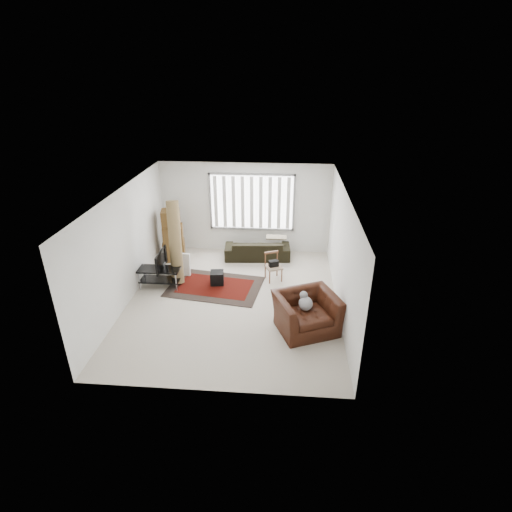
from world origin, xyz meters
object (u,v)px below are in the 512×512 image
at_px(side_chair, 273,265).
at_px(armchair, 306,310).
at_px(sofa, 257,246).
at_px(tv_stand, 160,274).
at_px(moving_boxes, 173,237).

distance_m(side_chair, armchair, 2.31).
bearing_deg(armchair, sofa, 88.13).
distance_m(tv_stand, moving_boxes, 1.69).
height_order(tv_stand, sofa, sofa).
distance_m(tv_stand, sofa, 3.04).
xyz_separation_m(sofa, side_chair, (0.52, -1.29, 0.05)).
relative_size(moving_boxes, side_chair, 2.00).
bearing_deg(tv_stand, armchair, -22.78).
relative_size(moving_boxes, armchair, 0.95).
xyz_separation_m(sofa, armchair, (1.31, -3.47, 0.10)).
distance_m(tv_stand, armchair, 3.98).
xyz_separation_m(tv_stand, side_chair, (2.88, 0.64, 0.04)).
bearing_deg(side_chair, tv_stand, 169.24).
xyz_separation_m(tv_stand, sofa, (2.35, 1.93, -0.01)).
relative_size(sofa, armchair, 1.21).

